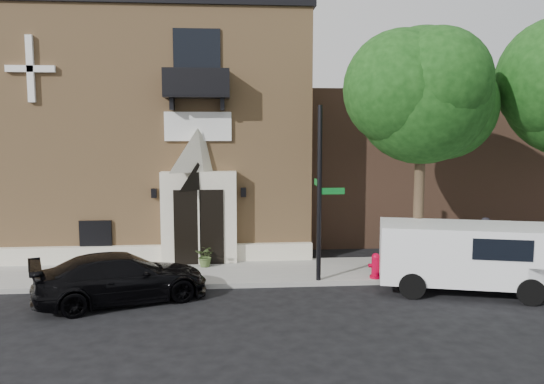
# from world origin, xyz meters

# --- Properties ---
(ground) EXTENTS (120.00, 120.00, 0.00)m
(ground) POSITION_xyz_m (0.00, 0.00, 0.00)
(ground) COLOR black
(ground) RESTS_ON ground
(sidewalk) EXTENTS (42.00, 3.00, 0.15)m
(sidewalk) POSITION_xyz_m (1.00, 1.50, 0.07)
(sidewalk) COLOR gray
(sidewalk) RESTS_ON ground
(church) EXTENTS (12.20, 11.01, 9.30)m
(church) POSITION_xyz_m (-2.99, 7.95, 4.63)
(church) COLOR #AC8051
(church) RESTS_ON ground
(neighbour_building) EXTENTS (18.00, 8.00, 6.40)m
(neighbour_building) POSITION_xyz_m (12.00, 9.00, 3.20)
(neighbour_building) COLOR brown
(neighbour_building) RESTS_ON ground
(street_tree_left) EXTENTS (4.97, 4.38, 7.77)m
(street_tree_left) POSITION_xyz_m (6.03, 0.35, 5.87)
(street_tree_left) COLOR #38281C
(street_tree_left) RESTS_ON sidewalk
(black_sedan) EXTENTS (5.10, 3.44, 1.37)m
(black_sedan) POSITION_xyz_m (-2.95, -0.97, 0.69)
(black_sedan) COLOR black
(black_sedan) RESTS_ON ground
(cargo_van) EXTENTS (5.27, 3.18, 2.02)m
(cargo_van) POSITION_xyz_m (7.15, -0.94, 1.13)
(cargo_van) COLOR white
(cargo_van) RESTS_ON ground
(street_sign) EXTENTS (0.85, 0.85, 5.37)m
(street_sign) POSITION_xyz_m (2.80, 0.22, 2.85)
(street_sign) COLOR black
(street_sign) RESTS_ON sidewalk
(fire_hydrant) EXTENTS (0.45, 0.36, 0.80)m
(fire_hydrant) POSITION_xyz_m (4.61, 0.26, 0.54)
(fire_hydrant) COLOR #9E001E
(fire_hydrant) RESTS_ON sidewalk
(dumpster) EXTENTS (2.15, 1.46, 1.30)m
(dumpster) POSITION_xyz_m (7.84, 0.94, 0.81)
(dumpster) COLOR #0E341C
(dumpster) RESTS_ON sidewalk
(planter) EXTENTS (0.82, 0.77, 0.74)m
(planter) POSITION_xyz_m (-0.76, 2.11, 0.52)
(planter) COLOR #465D2E
(planter) RESTS_ON sidewalk
(pedestrian_near) EXTENTS (0.73, 0.68, 1.67)m
(pedestrian_near) POSITION_xyz_m (8.71, 1.51, 0.98)
(pedestrian_near) COLOR black
(pedestrian_near) RESTS_ON sidewalk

